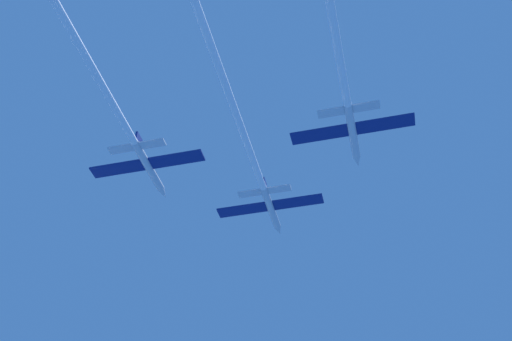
{
  "coord_description": "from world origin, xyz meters",
  "views": [
    {
      "loc": [
        17.04,
        -78.39,
        -59.96
      ],
      "look_at": [
        0.68,
        -10.19,
        -0.01
      ],
      "focal_mm": 43.43,
      "sensor_mm": 36.0,
      "label": 1
    }
  ],
  "objects": [
    {
      "name": "jet_lead",
      "position": [
        0.74,
        -17.85,
        0.25
      ],
      "size": [
        17.22,
        59.05,
        2.85
      ],
      "color": "silver"
    },
    {
      "name": "jet_right_wing",
      "position": [
        15.65,
        -36.37,
        0.33
      ],
      "size": [
        17.22,
        67.95,
        2.85
      ],
      "color": "silver"
    },
    {
      "name": "jet_left_wing",
      "position": [
        -14.35,
        -31.9,
        -0.55
      ],
      "size": [
        17.22,
        56.73,
        2.85
      ],
      "color": "silver"
    }
  ]
}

